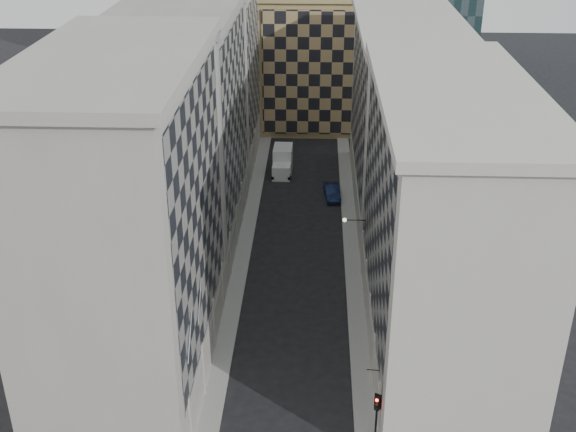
# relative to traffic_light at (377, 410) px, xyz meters

# --- Properties ---
(sidewalk_west) EXTENTS (1.50, 100.00, 0.15)m
(sidewalk_west) POSITION_rel_traffic_light_xyz_m (-10.98, 26.43, -2.99)
(sidewalk_west) COLOR gray
(sidewalk_west) RESTS_ON ground
(sidewalk_east) EXTENTS (1.50, 100.00, 0.15)m
(sidewalk_east) POSITION_rel_traffic_light_xyz_m (-0.48, 26.43, -2.99)
(sidewalk_east) COLOR gray
(sidewalk_east) RESTS_ON ground
(bldg_left_a) EXTENTS (10.80, 22.80, 23.70)m
(bldg_left_a) POSITION_rel_traffic_light_xyz_m (-16.61, 7.43, 8.76)
(bldg_left_a) COLOR #9E988E
(bldg_left_a) RESTS_ON ground
(bldg_left_b) EXTENTS (10.80, 22.80, 22.70)m
(bldg_left_b) POSITION_rel_traffic_light_xyz_m (-16.61, 29.43, 8.26)
(bldg_left_b) COLOR gray
(bldg_left_b) RESTS_ON ground
(bldg_left_c) EXTENTS (10.80, 22.80, 21.70)m
(bldg_left_c) POSITION_rel_traffic_light_xyz_m (-16.61, 51.43, 7.76)
(bldg_left_c) COLOR #9E988E
(bldg_left_c) RESTS_ON ground
(bldg_right_a) EXTENTS (10.80, 26.80, 20.70)m
(bldg_right_a) POSITION_rel_traffic_light_xyz_m (5.15, 11.43, 7.26)
(bldg_right_a) COLOR beige
(bldg_right_a) RESTS_ON ground
(bldg_right_b) EXTENTS (10.80, 28.80, 19.70)m
(bldg_right_b) POSITION_rel_traffic_light_xyz_m (5.16, 38.43, 6.78)
(bldg_right_b) COLOR beige
(bldg_right_b) RESTS_ON ground
(tan_block) EXTENTS (16.80, 14.80, 18.80)m
(tan_block) POSITION_rel_traffic_light_xyz_m (-3.73, 64.33, 6.37)
(tan_block) COLOR tan
(tan_block) RESTS_ON ground
(flagpoles_left) EXTENTS (0.10, 6.33, 2.33)m
(flagpoles_left) POSITION_rel_traffic_light_xyz_m (-11.63, 2.43, 4.94)
(flagpoles_left) COLOR gray
(flagpoles_left) RESTS_ON ground
(bracket_lamp) EXTENTS (1.98, 0.36, 0.36)m
(bracket_lamp) POSITION_rel_traffic_light_xyz_m (-1.35, 20.43, 3.14)
(bracket_lamp) COLOR black
(bracket_lamp) RESTS_ON ground
(traffic_light) EXTENTS (0.51, 0.50, 4.07)m
(traffic_light) POSITION_rel_traffic_light_xyz_m (0.00, 0.00, 0.00)
(traffic_light) COLOR black
(traffic_light) RESTS_ON sidewalk_east
(box_truck) EXTENTS (2.35, 5.53, 3.01)m
(box_truck) POSITION_rel_traffic_light_xyz_m (-8.12, 45.55, -1.76)
(box_truck) COLOR white
(box_truck) RESTS_ON ground
(dark_car) EXTENTS (1.99, 4.56, 1.46)m
(dark_car) POSITION_rel_traffic_light_xyz_m (-2.23, 38.33, -2.34)
(dark_car) COLOR #101B3E
(dark_car) RESTS_ON ground
(shop_sign) EXTENTS (0.84, 0.74, 0.82)m
(shop_sign) POSITION_rel_traffic_light_xyz_m (-0.31, 2.53, 0.77)
(shop_sign) COLOR black
(shop_sign) RESTS_ON ground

